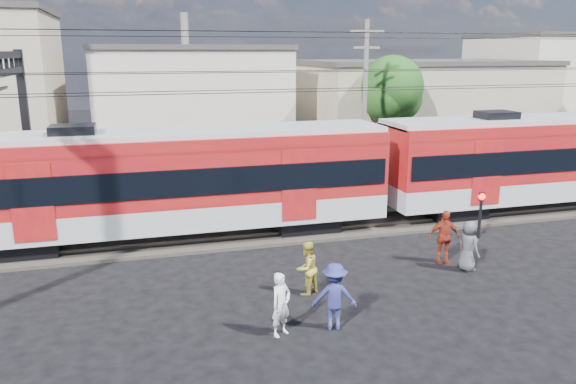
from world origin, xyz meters
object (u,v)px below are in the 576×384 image
Objects in this scene: pedestrian_a at (281,304)px; crossing_signal at (481,206)px; pedestrian_c at (334,296)px; commuter_train at (176,178)px.

pedestrian_a is 10.57m from crossing_signal.
pedestrian_c is 0.98× the size of crossing_signal.
crossing_signal is (7.79, 5.26, 0.37)m from pedestrian_c.
crossing_signal is at bearing -1.14° from pedestrian_a.
pedestrian_a is 0.93× the size of pedestrian_c.
commuter_train is 8.38m from pedestrian_a.
commuter_train reaches higher than pedestrian_c.
commuter_train is 11.43m from crossing_signal.
pedestrian_a is 1.40m from pedestrian_c.
commuter_train is 30.57× the size of pedestrian_a.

